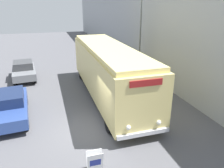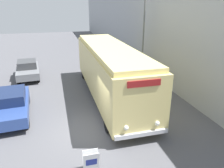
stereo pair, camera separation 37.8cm
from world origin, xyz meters
TOP-DOWN VIEW (x-y plane):
  - ground_plane at (0.00, 0.00)m, footprint 80.00×80.00m
  - building_wall_right at (6.69, 10.00)m, footprint 0.30×60.00m
  - vintage_bus at (1.94, 3.89)m, footprint 2.65×11.37m
  - sign_board at (-0.51, -2.76)m, footprint 0.61×0.32m
  - streetlamp at (5.59, 7.17)m, footprint 0.36×0.36m
  - parked_car_near at (-4.05, 2.58)m, footprint 2.09×4.57m
  - parked_car_mid at (-3.78, 9.43)m, footprint 2.08×4.15m

SIDE VIEW (x-z plane):
  - ground_plane at x=0.00m, z-range 0.00..0.00m
  - sign_board at x=-0.51m, z-range -0.01..0.84m
  - parked_car_mid at x=-3.78m, z-range 0.02..1.50m
  - parked_car_near at x=-4.05m, z-range 0.02..1.50m
  - vintage_bus at x=1.94m, z-range 0.20..3.65m
  - building_wall_right at x=6.69m, z-range 0.00..7.22m
  - streetlamp at x=5.59m, z-range 0.98..7.97m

